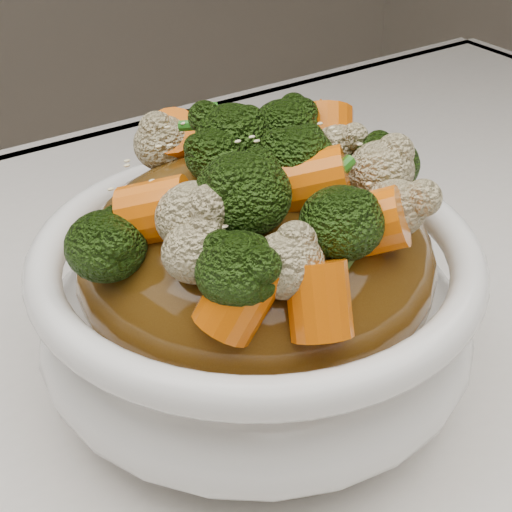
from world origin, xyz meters
TOP-DOWN VIEW (x-y plane):
  - tablecloth at (0.00, 0.00)m, footprint 1.20×0.80m
  - bowl at (0.06, 0.05)m, footprint 0.27×0.27m
  - sauce_base at (0.06, 0.05)m, footprint 0.21×0.21m
  - carrots at (0.06, 0.05)m, footprint 0.21×0.21m
  - broccoli at (0.06, 0.05)m, footprint 0.21×0.21m
  - cauliflower at (0.06, 0.05)m, footprint 0.21×0.21m
  - scallions at (0.06, 0.05)m, footprint 0.16×0.16m
  - sesame_seeds at (0.06, 0.05)m, footprint 0.19×0.19m

SIDE VIEW (x-z plane):
  - tablecloth at x=0.00m, z-range 0.71..0.75m
  - bowl at x=0.06m, z-range 0.75..0.84m
  - sauce_base at x=0.06m, z-range 0.78..0.87m
  - cauliflower at x=0.06m, z-range 0.87..0.90m
  - broccoli at x=0.06m, z-range 0.87..0.91m
  - carrots at x=0.06m, z-range 0.86..0.91m
  - scallions at x=0.06m, z-range 0.88..0.90m
  - sesame_seeds at x=0.06m, z-range 0.89..0.89m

